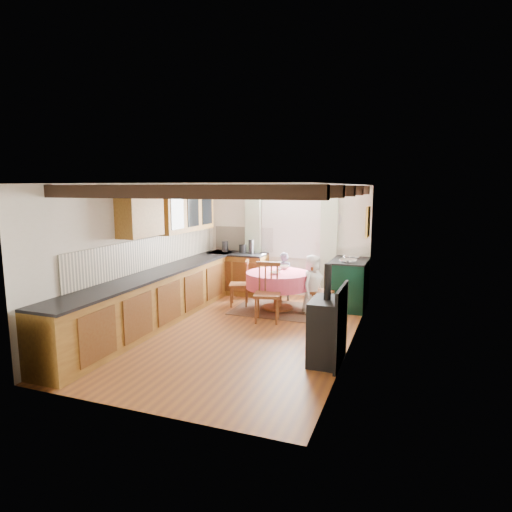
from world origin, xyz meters
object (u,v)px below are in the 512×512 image
at_px(cast_iron_stove, 327,314).
at_px(child_right, 312,285).
at_px(chair_near, 267,293).
at_px(cup, 278,270).
at_px(chair_left, 239,283).
at_px(dining_table, 278,291).
at_px(aga_range, 349,283).
at_px(child_far, 284,276).
at_px(chair_right, 323,290).

relative_size(cast_iron_stove, child_right, 1.22).
distance_m(chair_near, cup, 0.80).
bearing_deg(chair_left, dining_table, 70.19).
xyz_separation_m(child_right, cup, (-0.67, 0.00, 0.23)).
height_order(dining_table, chair_near, chair_near).
relative_size(aga_range, cast_iron_stove, 0.78).
bearing_deg(cup, cast_iron_stove, -58.16).
bearing_deg(child_right, cast_iron_stove, -145.83).
xyz_separation_m(aga_range, child_right, (-0.58, -0.68, 0.07)).
relative_size(chair_left, child_far, 0.90).
distance_m(chair_near, chair_left, 1.18).
distance_m(chair_right, aga_range, 0.74).
relative_size(child_right, cup, 11.50).
distance_m(chair_left, child_right, 1.51).
bearing_deg(chair_near, chair_right, 31.11).
height_order(dining_table, child_right, child_right).
distance_m(dining_table, aga_range, 1.43).
distance_m(chair_left, child_far, 1.01).
xyz_separation_m(chair_left, cast_iron_stove, (2.20, -2.24, 0.22)).
relative_size(chair_left, aga_range, 0.87).
distance_m(chair_near, cast_iron_stove, 1.97).
height_order(chair_left, cup, chair_left).
bearing_deg(child_far, chair_right, 125.86).
distance_m(chair_right, child_right, 0.22).
height_order(child_far, child_right, child_right).
height_order(chair_left, cast_iron_stove, cast_iron_stove).
distance_m(cast_iron_stove, child_right, 2.30).
relative_size(dining_table, chair_near, 1.17).
bearing_deg(child_right, aga_range, -24.08).
relative_size(chair_near, chair_right, 1.14).
height_order(aga_range, cup, aga_range).
bearing_deg(cast_iron_stove, dining_table, 121.92).
xyz_separation_m(aga_range, child_far, (-1.37, 0.08, 0.03)).
bearing_deg(chair_near, aga_range, 36.83).
distance_m(dining_table, chair_left, 0.83).
bearing_deg(aga_range, child_far, 176.77).
bearing_deg(chair_right, chair_left, 96.17).
height_order(dining_table, chair_right, chair_right).
bearing_deg(child_far, chair_near, 77.29).
distance_m(cast_iron_stove, child_far, 3.30).
height_order(dining_table, aga_range, aga_range).
relative_size(child_far, cup, 10.51).
bearing_deg(child_right, chair_right, -59.83).
relative_size(cast_iron_stove, child_far, 1.33).
distance_m(chair_left, aga_range, 2.18).
distance_m(chair_near, chair_right, 1.16).
relative_size(aga_range, cup, 10.85).
bearing_deg(dining_table, chair_near, -86.73).
bearing_deg(child_far, cup, 80.68).
xyz_separation_m(cast_iron_stove, cup, (-1.36, 2.19, 0.10)).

